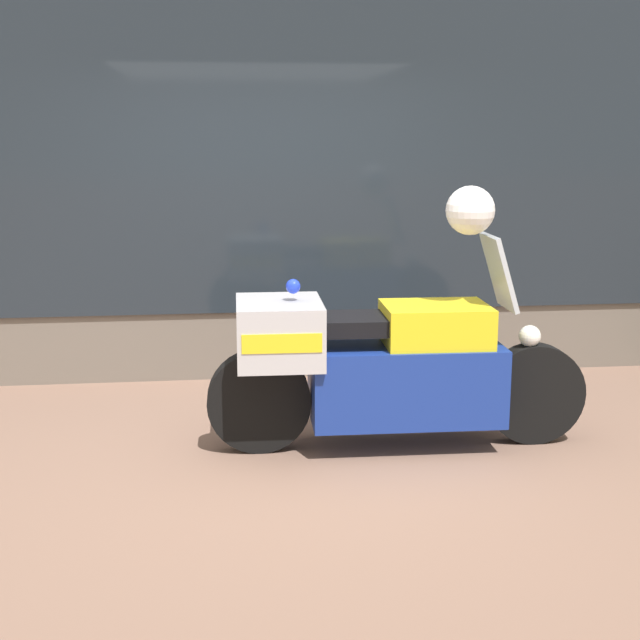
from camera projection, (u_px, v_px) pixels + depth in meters
The scene contains 5 objects.
ground_plane at pixel (286, 457), 5.48m from camera, with size 60.00×60.00×0.00m, color #7A5B4C.
shop_building at pixel (218, 128), 6.96m from camera, with size 6.96×0.55×3.95m.
window_display at pixel (299, 312), 7.38m from camera, with size 5.81×0.30×2.08m.
paramedic_motorcycle at pixel (380, 363), 5.55m from camera, with size 2.40×0.65×1.34m.
white_helmet at pixel (470, 210), 5.40m from camera, with size 0.30×0.30×0.30m, color white.
Camera 1 is at (-0.40, -5.17, 1.97)m, focal length 50.00 mm.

